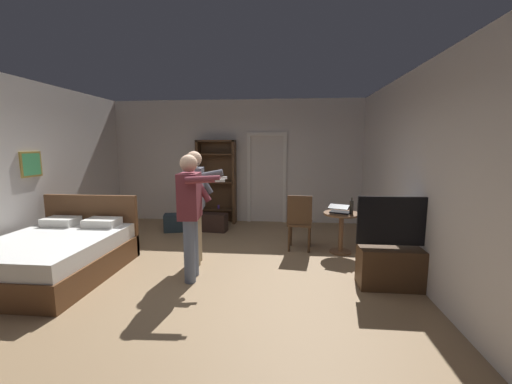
% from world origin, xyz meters
% --- Properties ---
extents(ground_plane, '(7.25, 7.25, 0.00)m').
position_xyz_m(ground_plane, '(0.00, 0.00, 0.00)').
color(ground_plane, '#997A56').
extents(wall_back, '(6.13, 0.12, 2.88)m').
position_xyz_m(wall_back, '(0.00, 3.35, 1.44)').
color(wall_back, silver).
rests_on(wall_back, ground_plane).
extents(wall_right, '(0.12, 6.83, 2.88)m').
position_xyz_m(wall_right, '(3.01, 0.00, 1.44)').
color(wall_right, silver).
rests_on(wall_right, ground_plane).
extents(doorway_frame, '(0.93, 0.08, 2.13)m').
position_xyz_m(doorway_frame, '(0.74, 3.27, 1.22)').
color(doorway_frame, white).
rests_on(doorway_frame, ground_plane).
extents(bed, '(1.58, 1.97, 1.02)m').
position_xyz_m(bed, '(-2.03, -0.20, 0.30)').
color(bed, brown).
rests_on(bed, ground_plane).
extents(bookshelf, '(0.91, 0.32, 1.95)m').
position_xyz_m(bookshelf, '(-0.44, 3.13, 1.05)').
color(bookshelf, '#4C331E').
rests_on(bookshelf, ground_plane).
extents(tv_flatscreen, '(1.07, 0.40, 1.20)m').
position_xyz_m(tv_flatscreen, '(2.65, -0.14, 0.36)').
color(tv_flatscreen, '#4C331E').
rests_on(tv_flatscreen, ground_plane).
extents(side_table, '(0.61, 0.61, 0.70)m').
position_xyz_m(side_table, '(2.14, 1.16, 0.47)').
color(side_table, brown).
rests_on(side_table, ground_plane).
extents(laptop, '(0.42, 0.42, 0.15)m').
position_xyz_m(laptop, '(2.10, 1.12, 0.75)').
color(laptop, black).
rests_on(laptop, side_table).
extents(bottle_on_table, '(0.06, 0.06, 0.28)m').
position_xyz_m(bottle_on_table, '(2.28, 1.08, 0.82)').
color(bottle_on_table, '#3D3428').
rests_on(bottle_on_table, side_table).
extents(wooden_chair, '(0.46, 0.46, 0.99)m').
position_xyz_m(wooden_chair, '(1.44, 1.22, 0.54)').
color(wooden_chair, '#4C331E').
rests_on(wooden_chair, ground_plane).
extents(person_blue_shirt, '(0.67, 0.58, 1.71)m').
position_xyz_m(person_blue_shirt, '(-0.08, -0.13, 0.99)').
color(person_blue_shirt, slate).
rests_on(person_blue_shirt, ground_plane).
extents(person_striped_shirt, '(0.69, 0.55, 1.75)m').
position_xyz_m(person_striped_shirt, '(-0.18, 0.47, 1.00)').
color(person_striped_shirt, tan).
rests_on(person_striped_shirt, ground_plane).
extents(suitcase_dark, '(0.65, 0.49, 0.37)m').
position_xyz_m(suitcase_dark, '(-1.11, 2.27, 0.18)').
color(suitcase_dark, '#1E2D38').
rests_on(suitcase_dark, ground_plane).
extents(suitcase_small, '(0.63, 0.36, 0.38)m').
position_xyz_m(suitcase_small, '(-0.36, 2.32, 0.19)').
color(suitcase_small, black).
rests_on(suitcase_small, ground_plane).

